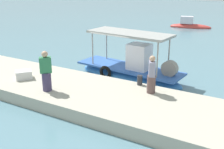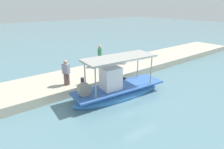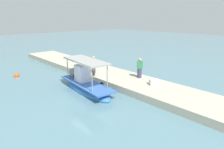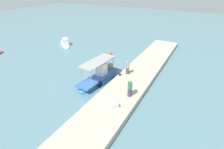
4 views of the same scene
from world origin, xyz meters
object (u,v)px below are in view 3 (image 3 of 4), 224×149
at_px(fisherman_near_bollard, 140,69).
at_px(cargo_crate, 154,82).
at_px(mooring_bollard, 94,73).
at_px(marker_buoy, 17,75).
at_px(main_fishing_boat, 86,85).
at_px(fisherman_by_crate, 94,65).

xyz_separation_m(fisherman_near_bollard, cargo_crate, (-2.05, 0.57, -0.60)).
relative_size(mooring_bollard, marker_buoy, 0.86).
height_order(fisherman_near_bollard, cargo_crate, fisherman_near_bollard).
bearing_deg(cargo_crate, fisherman_near_bollard, -15.57).
distance_m(mooring_bollard, cargo_crate, 5.67).
bearing_deg(main_fishing_boat, marker_buoy, 20.44).
xyz_separation_m(mooring_bollard, marker_buoy, (6.46, 4.83, -0.68)).
xyz_separation_m(main_fishing_boat, mooring_bollard, (1.42, -1.89, 0.33)).
distance_m(fisherman_by_crate, cargo_crate, 6.28).
relative_size(cargo_crate, marker_buoy, 1.43).
bearing_deg(fisherman_by_crate, cargo_crate, -166.37).
distance_m(main_fishing_boat, fisherman_by_crate, 3.45).
bearing_deg(main_fishing_boat, fisherman_near_bollard, -111.69).
xyz_separation_m(main_fishing_boat, fisherman_by_crate, (2.23, -2.49, 0.85)).
xyz_separation_m(fisherman_near_bollard, fisherman_by_crate, (4.03, 2.05, -0.06)).
height_order(main_fishing_boat, marker_buoy, main_fishing_boat).
xyz_separation_m(main_fishing_boat, fisherman_near_bollard, (-1.81, -4.54, 0.90)).
bearing_deg(marker_buoy, fisherman_by_crate, -136.17).
bearing_deg(fisherman_by_crate, fisherman_near_bollard, -153.08).
relative_size(main_fishing_boat, mooring_bollard, 13.83).
bearing_deg(fisherman_by_crate, marker_buoy, 43.83).
height_order(main_fishing_boat, fisherman_by_crate, main_fishing_boat).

